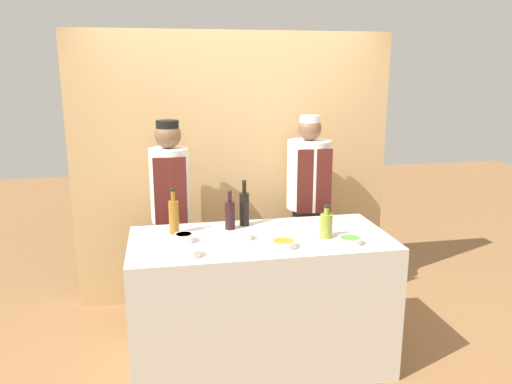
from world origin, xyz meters
The scene contains 15 objects.
ground_plane centered at (0.00, 0.00, 0.00)m, with size 14.00×14.00×0.00m, color olive.
cabinet_wall centered at (0.00, 1.22, 1.20)m, with size 2.82×0.18×2.40m.
counter centered at (0.00, 0.00, 0.48)m, with size 1.78×0.83×0.96m.
sauce_bowl_green centered at (0.56, -0.23, 0.98)m, with size 0.16×0.16×0.04m.
sauce_bowl_brown centered at (-0.52, 0.00, 0.99)m, with size 0.13×0.13×0.06m.
sauce_bowl_orange centered at (0.11, -0.22, 0.98)m, with size 0.17×0.17×0.04m.
sauce_bowl_purple centered at (-0.12, -0.01, 0.99)m, with size 0.12×0.12×0.05m.
sauce_bowl_red centered at (-0.49, -0.27, 0.99)m, with size 0.13×0.13×0.05m.
cutting_board centered at (0.25, 0.13, 0.97)m, with size 0.36×0.26×0.02m.
bottle_soy centered at (-0.06, 0.29, 1.09)m, with size 0.07×0.07×0.34m.
bottle_oil centered at (0.44, -0.08, 1.05)m, with size 0.09×0.09×0.23m.
bottle_wine centered at (-0.18, 0.22, 1.07)m, with size 0.07×0.07×0.28m.
bottle_amber centered at (-0.58, 0.20, 1.08)m, with size 0.07×0.07×0.32m.
chef_left centered at (-0.59, 0.83, 0.93)m, with size 0.32×0.32×1.69m.
chef_right centered at (0.59, 0.83, 0.92)m, with size 0.37×0.37×1.70m.
Camera 1 is at (-0.65, -3.18, 2.08)m, focal length 35.00 mm.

